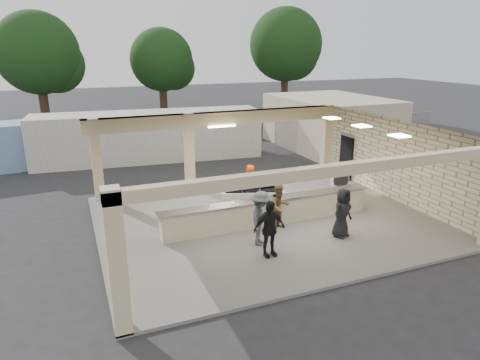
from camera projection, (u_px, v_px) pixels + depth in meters
name	position (u px, v px, depth m)	size (l,w,h in m)	color
ground	(263.00, 221.00, 16.19)	(120.00, 120.00, 0.00)	#262628
pavilion	(261.00, 182.00, 16.45)	(12.01, 10.00, 3.55)	slate
baggage_counter	(269.00, 211.00, 15.57)	(8.20, 0.58, 0.98)	beige
luggage_cart	(253.00, 191.00, 16.87)	(2.86, 2.27, 1.46)	silver
drum_fan	(340.00, 180.00, 19.28)	(0.84, 0.45, 0.90)	silver
baggage_handler	(248.00, 188.00, 16.79)	(0.67, 0.37, 1.85)	#E9440C
passenger_a	(279.00, 207.00, 15.05)	(0.81, 0.35, 1.66)	brown
passenger_b	(269.00, 229.00, 13.07)	(1.06, 0.38, 1.80)	black
passenger_c	(261.00, 218.00, 13.83)	(1.18, 0.41, 1.82)	#49494E
passenger_d	(342.00, 213.00, 14.44)	(0.84, 0.34, 1.72)	black
car_white_a	(308.00, 128.00, 30.90)	(2.38, 5.02, 1.43)	white
car_white_b	(348.00, 124.00, 32.32)	(1.75, 4.69, 1.48)	white
car_dark	(260.00, 122.00, 32.57)	(1.69, 4.79, 1.60)	black
container_white	(150.00, 136.00, 24.65)	(12.79, 2.56, 2.77)	silver
fence	(358.00, 131.00, 27.78)	(12.06, 0.06, 2.03)	gray
tree_left	(42.00, 56.00, 33.11)	(6.60, 6.30, 9.00)	#382619
tree_mid	(165.00, 62.00, 38.66)	(6.00, 5.60, 8.00)	#382619
tree_right	(288.00, 48.00, 41.72)	(7.20, 7.00, 10.00)	#382619
adjacent_building	(330.00, 122.00, 27.96)	(6.00, 8.00, 3.20)	beige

